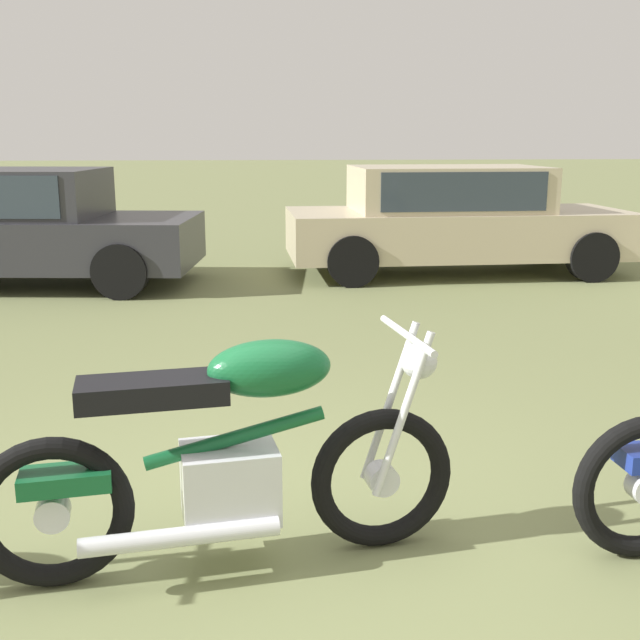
{
  "coord_description": "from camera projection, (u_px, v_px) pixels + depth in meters",
  "views": [
    {
      "loc": [
        0.05,
        -3.14,
        1.81
      ],
      "look_at": [
        0.52,
        2.4,
        0.5
      ],
      "focal_mm": 43.71,
      "sensor_mm": 36.0,
      "label": 1
    }
  ],
  "objects": [
    {
      "name": "ground_plane",
      "position": [
        249.0,
        555.0,
        3.46
      ],
      "size": [
        120.0,
        120.0,
        0.0
      ],
      "primitive_type": "plane",
      "color": "olive"
    },
    {
      "name": "motorcycle_green",
      "position": [
        230.0,
        458.0,
        3.28
      ],
      "size": [
        2.04,
        0.73,
        1.02
      ],
      "rotation": [
        0.0,
        0.0,
        0.15
      ],
      "color": "black",
      "rests_on": "ground"
    },
    {
      "name": "car_charcoal",
      "position": [
        6.0,
        221.0,
        9.57
      ],
      "size": [
        4.65,
        2.24,
        1.43
      ],
      "rotation": [
        0.0,
        0.0,
        -0.1
      ],
      "color": "#2D2D33",
      "rests_on": "ground"
    },
    {
      "name": "car_beige",
      "position": [
        453.0,
        214.0,
        10.42
      ],
      "size": [
        4.55,
        1.97,
        1.43
      ],
      "rotation": [
        0.0,
        0.0,
        0.03
      ],
      "color": "#BCAD8C",
      "rests_on": "ground"
    }
  ]
}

